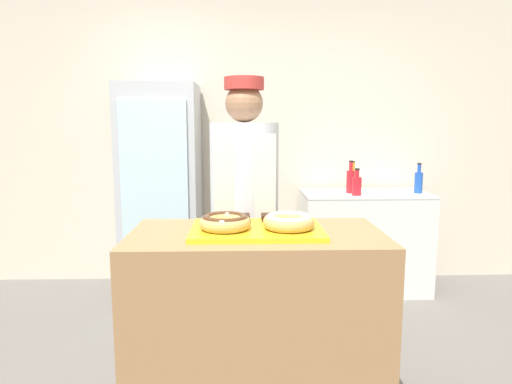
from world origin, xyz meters
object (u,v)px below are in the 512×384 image
Objects in this scene: chest_freezer at (363,241)px; serving_tray at (257,230)px; donut_chocolate_glaze at (225,221)px; bottle_red at (350,180)px; bottle_blue at (419,181)px; bottle_red_b at (357,185)px; donut_light_glaze at (289,221)px; brownie_back_left at (240,218)px; baker_person at (245,214)px; bottle_orange at (353,179)px; beverage_fridge at (162,191)px; brownie_back_right at (271,217)px.

serving_tray is at bearing -119.63° from chest_freezer.
donut_chocolate_glaze is 2.22m from chest_freezer.
bottle_red reaches higher than bottle_blue.
donut_light_glaze is at bearing -114.20° from bottle_red_b.
donut_chocolate_glaze is at bearing -122.64° from chest_freezer.
donut_light_glaze is 2.53× the size of brownie_back_left.
baker_person reaches higher than bottle_red.
bottle_blue is 1.00× the size of bottle_orange.
baker_person is 1.31m from beverage_fridge.
beverage_fridge reaches higher than serving_tray.
bottle_red_b is (0.02, -0.14, -0.02)m from bottle_red.
brownie_back_right is (0.23, 0.19, -0.02)m from donut_chocolate_glaze.
bottle_red is (0.95, 1.59, -0.01)m from brownie_back_left.
donut_light_glaze is 2.53× the size of brownie_back_right.
brownie_back_left is 0.43× the size of bottle_red_b.
bottle_orange is (-0.52, 0.21, 0.00)m from bottle_blue.
bottle_red is (0.87, 1.75, 0.02)m from serving_tray.
bottle_red is at bearing 98.14° from bottle_red_b.
serving_tray is 0.57× the size of chest_freezer.
bottle_blue reaches higher than chest_freezer.
bottle_orange is at bearing 5.72° from beverage_fridge.
bottle_red_b is at bearing 60.89° from brownie_back_right.
bottle_orange is (-0.07, 0.16, 0.53)m from chest_freezer.
serving_tray is at bearing 13.38° from donut_chocolate_glaze.
donut_light_glaze is at bearing -39.84° from brownie_back_left.
brownie_back_right is (0.16, 0.00, 0.00)m from brownie_back_left.
bottle_red_b is at bearing -81.86° from bottle_red.
bottle_red reaches higher than brownie_back_right.
baker_person is (-0.20, 0.69, -0.10)m from donut_light_glaze.
serving_tray is 1.92m from beverage_fridge.
bottle_orange is (0.86, 1.77, -0.02)m from brownie_back_right.
brownie_back_left reaches higher than chest_freezer.
serving_tray is at bearing -116.42° from bottle_red.
bottle_red_b reaches higher than donut_chocolate_glaze.
donut_light_glaze is 2.08m from chest_freezer.
donut_light_glaze is at bearing -126.60° from bottle_blue.
serving_tray is 2.22× the size of bottle_red.
baker_person reaches higher than bottle_blue.
bottle_blue is (1.30, 1.75, -0.04)m from donut_light_glaze.
bottle_red_b is (0.89, 1.61, -0.00)m from serving_tray.
brownie_back_right is 0.37× the size of bottle_blue.
bottle_red_b is at bearing 56.38° from brownie_back_left.
chest_freezer is at bearing 0.22° from beverage_fridge.
bottle_blue reaches higher than bottle_red_b.
bottle_red reaches higher than chest_freezer.
brownie_back_left is 0.51m from baker_person.
donut_light_glaze is at bearing -111.77° from bottle_orange.
beverage_fridge is at bearing 113.29° from serving_tray.
brownie_back_right reaches higher than serving_tray.
baker_person is at bearing -144.81° from bottle_blue.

